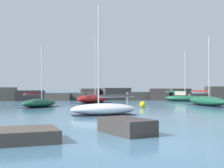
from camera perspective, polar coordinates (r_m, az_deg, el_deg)
ground_plane at (r=13.48m, az=5.48°, el=-10.76°), size 600.00×600.00×0.00m
open_sea_beyond at (r=118.14m, az=-5.66°, el=-1.76°), size 400.00×116.00×0.01m
breakwater_jetty at (r=58.04m, az=-2.56°, el=-1.95°), size 56.97×6.39×2.55m
foreground_rocks at (r=13.48m, az=15.19°, el=-9.00°), size 15.18×9.81×0.92m
sailboat_moored_0 at (r=41.81m, az=16.89°, el=-2.96°), size 3.01×8.18×8.74m
sailboat_moored_1 at (r=47.20m, az=-3.48°, el=-2.71°), size 6.34×6.77×10.37m
sailboat_moored_3 at (r=26.70m, az=-1.56°, el=-4.53°), size 5.89×2.79×9.40m
sailboat_moored_5 at (r=38.13m, az=-13.14°, el=-3.38°), size 4.98×6.04×7.34m
sailboat_moored_6 at (r=53.93m, az=12.70°, el=-2.45°), size 6.13×4.28×8.47m
mooring_buoy_orange_near at (r=36.85m, az=5.64°, el=-3.74°), size 0.73×0.73×0.93m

